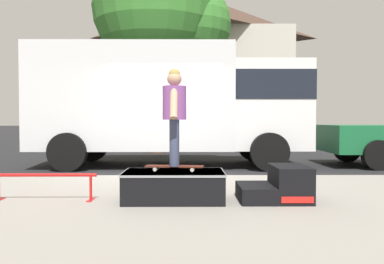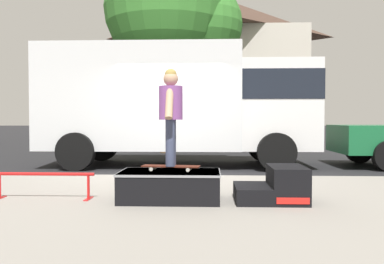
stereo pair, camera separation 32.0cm
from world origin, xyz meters
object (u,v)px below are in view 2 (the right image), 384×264
Objects in this scene: grind_rail at (44,179)px; skateboard at (171,166)px; skate_box at (170,185)px; kicker_ramp at (276,187)px; box_truck at (180,100)px; street_tree_main at (175,13)px; skater_kid at (171,109)px.

grind_rail is 1.75× the size of skateboard.
skate_box is 0.25m from skateboard.
grind_rail is (-3.15, 0.03, 0.08)m from kicker_ramp.
kicker_ramp reaches higher than grind_rail.
box_truck is at bearing 92.84° from skateboard.
skateboard is at bearing 0.77° from grind_rail.
street_tree_main reaches higher than box_truck.
grind_rail is at bearing -96.33° from street_tree_main.
skateboard reaches higher than grind_rail.
kicker_ramp is (1.41, -0.00, -0.02)m from skate_box.
grind_rail is (-1.73, 0.03, 0.06)m from skate_box.
skater_kid reaches higher than skateboard.
grind_rail is 1.99m from skater_kid.
grind_rail is 0.19× the size of street_tree_main.
grind_rail is at bearing -179.23° from skateboard.
kicker_ramp is 1.43m from skateboard.
skateboard is at bearing 104.04° from skater_kid.
box_truck is at bearing -83.31° from street_tree_main.
skate_box is 1.41m from kicker_ramp.
skate_box is 0.96× the size of grind_rail.
box_truck is (-1.66, 5.16, 1.39)m from kicker_ramp.
kicker_ramp is at bearing -2.30° from skateboard.
grind_rail is 1.75m from skateboard.
skateboard is at bearing 177.70° from kicker_ramp.
street_tree_main is at bearing 94.48° from skate_box.
skater_kid is 5.13m from box_truck.
skateboard is 0.78m from skater_kid.
kicker_ramp is at bearing -0.60° from grind_rail.
street_tree_main is (1.02, 9.15, 4.61)m from grind_rail.
kicker_ramp reaches higher than skateboard.
kicker_ramp is 3.15m from grind_rail.
skate_box is 10.33m from street_tree_main.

